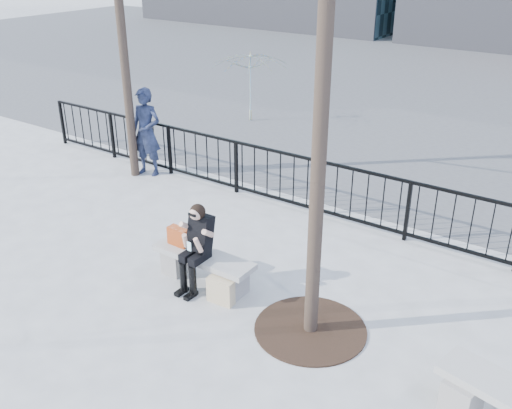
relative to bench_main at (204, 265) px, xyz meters
The scene contains 10 objects.
ground 0.30m from the bench_main, ahead, with size 120.00×120.00×0.00m, color gray.
street_surface 15.00m from the bench_main, 90.00° to the left, with size 60.00×23.00×0.01m, color #474747.
railing 3.01m from the bench_main, 90.00° to the left, with size 14.00×0.06×1.10m.
tree_grate 1.92m from the bench_main, ahead, with size 1.50×1.50×0.02m, color black.
bench_main is the anchor object (origin of this frame).
seated_woman 0.40m from the bench_main, 90.00° to the right, with size 0.50×0.64×1.34m.
handbag 0.59m from the bench_main, behind, with size 0.34×0.16×0.28m, color #A93D14.
shopping_bag 0.61m from the bench_main, 27.47° to the right, with size 0.40×0.15×0.38m, color beige.
standing_man 4.72m from the bench_main, 144.21° to the left, with size 0.70×0.46×1.90m, color black.
vendor_umbrella 8.42m from the bench_main, 120.45° to the left, with size 2.11×2.15×1.94m, color gold.
Camera 1 is at (4.80, -5.59, 4.75)m, focal length 40.00 mm.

